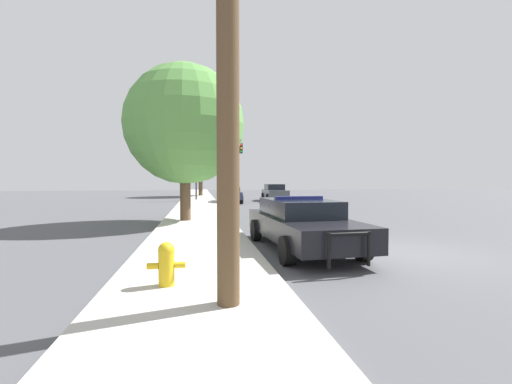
{
  "coord_description": "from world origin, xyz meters",
  "views": [
    {
      "loc": [
        -5.05,
        -8.06,
        1.88
      ],
      "look_at": [
        -0.26,
        20.46,
        0.85
      ],
      "focal_mm": 24.0,
      "sensor_mm": 36.0,
      "label": 1
    }
  ],
  "objects": [
    {
      "name": "police_car",
      "position": [
        -2.32,
        0.84,
        0.72
      ],
      "size": [
        2.27,
        5.28,
        1.43
      ],
      "rotation": [
        0.0,
        0.0,
        3.19
      ],
      "color": "black",
      "rests_on": "ground_plane"
    },
    {
      "name": "sidewalk_left",
      "position": [
        -5.1,
        0.0,
        0.07
      ],
      "size": [
        3.0,
        110.0,
        0.13
      ],
      "color": "#BCB7AD",
      "rests_on": "ground_plane"
    },
    {
      "name": "car_background_midblock",
      "position": [
        -2.58,
        19.52,
        0.72
      ],
      "size": [
        1.89,
        4.02,
        1.32
      ],
      "rotation": [
        0.0,
        0.0,
        -0.01
      ],
      "color": "#333856",
      "rests_on": "ground_plane"
    },
    {
      "name": "traffic_light",
      "position": [
        -3.59,
        22.87,
        3.84
      ],
      "size": [
        4.24,
        0.35,
        5.21
      ],
      "color": "#424247",
      "rests_on": "sidewalk_left"
    },
    {
      "name": "car_background_oncoming",
      "position": [
        1.64,
        21.71,
        0.79
      ],
      "size": [
        2.08,
        4.45,
        1.5
      ],
      "rotation": [
        0.0,
        0.0,
        3.1
      ],
      "color": "#474C51",
      "rests_on": "ground_plane"
    },
    {
      "name": "ground_plane",
      "position": [
        0.0,
        0.0,
        0.0
      ],
      "size": [
        110.0,
        110.0,
        0.0
      ],
      "primitive_type": "plane",
      "color": "#4F4F54"
    },
    {
      "name": "tree_sidewalk_near",
      "position": [
        -5.63,
        7.04,
        4.25
      ],
      "size": [
        5.12,
        5.12,
        6.69
      ],
      "color": "brown",
      "rests_on": "sidewalk_left"
    },
    {
      "name": "fire_hydrant",
      "position": [
        -5.59,
        -2.3,
        0.51
      ],
      "size": [
        0.62,
        0.27,
        0.72
      ],
      "color": "gold",
      "rests_on": "sidewalk_left"
    },
    {
      "name": "tree_sidewalk_far",
      "position": [
        -4.84,
        30.86,
        4.59
      ],
      "size": [
        5.69,
        5.69,
        7.32
      ],
      "color": "brown",
      "rests_on": "sidewalk_left"
    },
    {
      "name": "utility_pole",
      "position": [
        -4.65,
        -3.32,
        3.64
      ],
      "size": [
        1.4,
        0.32,
        6.88
      ],
      "color": "brown",
      "rests_on": "sidewalk_left"
    }
  ]
}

